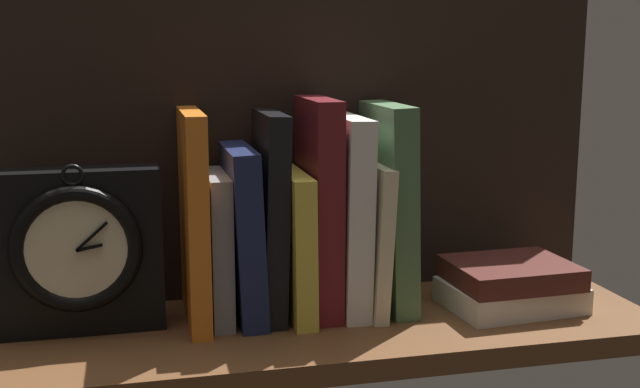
{
  "coord_description": "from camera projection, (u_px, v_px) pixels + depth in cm",
  "views": [
    {
      "loc": [
        -19.56,
        -86.53,
        32.0
      ],
      "look_at": [
        2.19,
        3.85,
        14.34
      ],
      "focal_mm": 44.83,
      "sensor_mm": 36.0,
      "label": 1
    }
  ],
  "objects": [
    {
      "name": "book_orange_pandolfini",
      "position": [
        194.0,
        218.0,
        0.92
      ],
      "size": [
        2.36,
        15.3,
        24.5
      ],
      "primitive_type": "cube",
      "rotation": [
        0.0,
        -0.0,
        0.0
      ],
      "color": "orange",
      "rests_on": "ground_plane"
    },
    {
      "name": "book_black_skeptic",
      "position": [
        269.0,
        215.0,
        0.94
      ],
      "size": [
        3.3,
        12.6,
        24.22
      ],
      "primitive_type": "cube",
      "rotation": [
        0.0,
        0.03,
        0.0
      ],
      "color": "black",
      "rests_on": "ground_plane"
    },
    {
      "name": "book_gray_chess",
      "position": [
        218.0,
        247.0,
        0.93
      ],
      "size": [
        2.47,
        12.06,
        17.28
      ],
      "primitive_type": "cube",
      "rotation": [
        0.0,
        0.0,
        0.0
      ],
      "color": "gray",
      "rests_on": "ground_plane"
    },
    {
      "name": "book_white_catcher",
      "position": [
        346.0,
        214.0,
        0.96
      ],
      "size": [
        3.44,
        13.98,
        23.57
      ],
      "primitive_type": "cube",
      "rotation": [
        0.0,
        0.02,
        0.0
      ],
      "color": "silver",
      "rests_on": "ground_plane"
    },
    {
      "name": "book_yellow_seinlanguage",
      "position": [
        293.0,
        242.0,
        0.95
      ],
      "size": [
        2.71,
        15.44,
        17.26
      ],
      "primitive_type": "cube",
      "rotation": [
        0.0,
        -0.01,
        0.0
      ],
      "color": "gold",
      "rests_on": "ground_plane"
    },
    {
      "name": "ground_plane",
      "position": [
        309.0,
        332.0,
        0.93
      ],
      "size": [
        81.75,
        25.55,
        2.5
      ],
      "primitive_type": "cube",
      "color": "brown"
    },
    {
      "name": "back_panel",
      "position": [
        288.0,
        142.0,
        1.01
      ],
      "size": [
        81.75,
        1.2,
        39.13
      ],
      "primitive_type": "cube",
      "color": "black",
      "rests_on": "ground_plane"
    },
    {
      "name": "book_stack_side",
      "position": [
        510.0,
        285.0,
        0.98
      ],
      "size": [
        16.43,
        12.73,
        5.74
      ],
      "color": "beige",
      "rests_on": "ground_plane"
    },
    {
      "name": "book_green_romantic",
      "position": [
        389.0,
        206.0,
        0.97
      ],
      "size": [
        3.78,
        13.86,
        24.95
      ],
      "primitive_type": "cube",
      "rotation": [
        0.0,
        -0.03,
        0.0
      ],
      "color": "#476B44",
      "rests_on": "ground_plane"
    },
    {
      "name": "book_maroon_dawkins",
      "position": [
        319.0,
        207.0,
        0.95
      ],
      "size": [
        3.2,
        13.01,
        25.67
      ],
      "primitive_type": "cube",
      "rotation": [
        0.0,
        0.0,
        0.0
      ],
      "color": "maroon",
      "rests_on": "ground_plane"
    },
    {
      "name": "book_cream_twain",
      "position": [
        367.0,
        235.0,
        0.97
      ],
      "size": [
        2.59,
        15.41,
        18.07
      ],
      "primitive_type": "cube",
      "rotation": [
        0.0,
        0.05,
        0.0
      ],
      "color": "beige",
      "rests_on": "ground_plane"
    },
    {
      "name": "book_navy_bierce",
      "position": [
        243.0,
        233.0,
        0.93
      ],
      "size": [
        3.82,
        14.02,
        20.3
      ],
      "primitive_type": "cube",
      "rotation": [
        0.0,
        -0.04,
        0.0
      ],
      "color": "#192147",
      "rests_on": "ground_plane"
    },
    {
      "name": "framed_clock",
      "position": [
        78.0,
        250.0,
        0.88
      ],
      "size": [
        18.42,
        6.38,
        19.36
      ],
      "color": "black",
      "rests_on": "ground_plane"
    }
  ]
}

